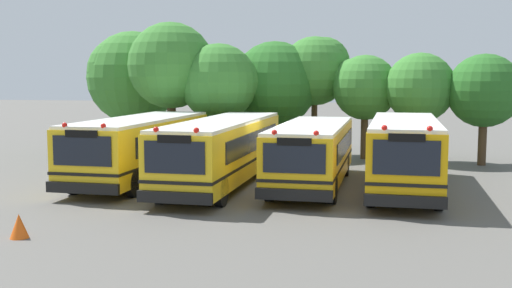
# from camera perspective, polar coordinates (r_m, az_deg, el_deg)

# --- Properties ---
(ground_plane) EXTENTS (160.00, 160.00, 0.00)m
(ground_plane) POSITION_cam_1_polar(r_m,az_deg,el_deg) (23.75, 0.82, -3.86)
(ground_plane) COLOR #595651
(school_bus_0) EXTENTS (2.76, 9.83, 2.68)m
(school_bus_0) POSITION_cam_1_polar(r_m,az_deg,el_deg) (25.12, -10.67, -0.17)
(school_bus_0) COLOR yellow
(school_bus_0) RESTS_ON ground_plane
(school_bus_1) EXTENTS (2.55, 10.99, 2.67)m
(school_bus_1) POSITION_cam_1_polar(r_m,az_deg,el_deg) (23.70, -3.11, -0.46)
(school_bus_1) COLOR yellow
(school_bus_1) RESTS_ON ground_plane
(school_bus_2) EXTENTS (2.54, 9.24, 2.54)m
(school_bus_2) POSITION_cam_1_polar(r_m,az_deg,el_deg) (23.38, 5.30, -0.74)
(school_bus_2) COLOR yellow
(school_bus_2) RESTS_ON ground_plane
(school_bus_3) EXTENTS (2.59, 9.53, 2.76)m
(school_bus_3) POSITION_cam_1_polar(r_m,az_deg,el_deg) (23.05, 13.70, -0.70)
(school_bus_3) COLOR #EAA80C
(school_bus_3) RESTS_ON ground_plane
(tree_0) EXTENTS (5.15, 5.15, 6.74)m
(tree_0) POSITION_cam_1_polar(r_m,az_deg,el_deg) (34.86, -11.66, 6.25)
(tree_0) COLOR #4C3823
(tree_0) RESTS_ON ground_plane
(tree_1) EXTENTS (4.39, 4.39, 6.98)m
(tree_1) POSITION_cam_1_polar(r_m,az_deg,el_deg) (31.59, -7.89, 7.26)
(tree_1) COLOR #4C3823
(tree_1) RESTS_ON ground_plane
(tree_2) EXTENTS (4.00, 3.90, 5.88)m
(tree_2) POSITION_cam_1_polar(r_m,az_deg,el_deg) (30.82, -3.16, 5.78)
(tree_2) COLOR #4C3823
(tree_2) RESTS_ON ground_plane
(tree_3) EXTENTS (4.51, 4.51, 6.08)m
(tree_3) POSITION_cam_1_polar(r_m,az_deg,el_deg) (32.42, 1.72, 5.77)
(tree_3) COLOR #4C3823
(tree_3) RESTS_ON ground_plane
(tree_4) EXTENTS (3.66, 3.66, 6.34)m
(tree_4) POSITION_cam_1_polar(r_m,az_deg,el_deg) (32.73, 5.77, 7.01)
(tree_4) COLOR #4C3823
(tree_4) RESTS_ON ground_plane
(tree_5) EXTENTS (3.41, 3.31, 5.32)m
(tree_5) POSITION_cam_1_polar(r_m,az_deg,el_deg) (31.66, 9.90, 5.35)
(tree_5) COLOR #4C3823
(tree_5) RESTS_ON ground_plane
(tree_6) EXTENTS (3.39, 3.39, 5.38)m
(tree_6) POSITION_cam_1_polar(r_m,az_deg,el_deg) (30.86, 15.10, 5.00)
(tree_6) COLOR #4C3823
(tree_6) RESTS_ON ground_plane
(tree_7) EXTENTS (3.47, 3.47, 5.29)m
(tree_7) POSITION_cam_1_polar(r_m,az_deg,el_deg) (30.78, 20.64, 4.81)
(tree_7) COLOR #4C3823
(tree_7) RESTS_ON ground_plane
(traffic_cone) EXTENTS (0.49, 0.49, 0.64)m
(traffic_cone) POSITION_cam_1_polar(r_m,az_deg,el_deg) (17.12, -21.28, -7.16)
(traffic_cone) COLOR #EA5914
(traffic_cone) RESTS_ON ground_plane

